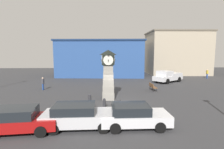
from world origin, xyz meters
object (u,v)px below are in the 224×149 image
object	(u,v)px
bollard_far_row	(119,105)
pedestrian_near_bench	(207,73)
bollard_near_tower	(90,100)
car_by_building	(134,115)
clock_tower	(108,74)
car_navy_sedan	(19,120)
bollard_mid_row	(104,103)
pickup_truck	(168,76)
car_near_tower	(79,115)
bench	(153,86)
pedestrian_crossing_lot	(43,83)

from	to	relation	value
bollard_far_row	pedestrian_near_bench	size ratio (longest dim) A/B	0.56
bollard_near_tower	pedestrian_near_bench	world-z (taller)	pedestrian_near_bench
bollard_near_tower	car_by_building	distance (m)	5.37
clock_tower	bollard_far_row	size ratio (longest dim) A/B	5.12
car_navy_sedan	bollard_mid_row	bearing A→B (deg)	40.01
pickup_truck	bollard_far_row	bearing A→B (deg)	-123.30
clock_tower	pickup_truck	xyz separation A→B (m)	(9.75, 10.09, -1.58)
bollard_mid_row	car_near_tower	size ratio (longest dim) A/B	0.19
bollard_near_tower	car_near_tower	distance (m)	4.36
bollard_far_row	pickup_truck	bearing A→B (deg)	56.70
car_navy_sedan	bench	world-z (taller)	car_navy_sedan
bench	bollard_mid_row	bearing A→B (deg)	-131.54
bollard_mid_row	pickup_truck	bearing A→B (deg)	51.92
pedestrian_crossing_lot	car_near_tower	bearing A→B (deg)	-62.01
bollard_near_tower	car_near_tower	bearing A→B (deg)	-94.08
car_near_tower	bench	size ratio (longest dim) A/B	2.80
bollard_far_row	car_near_tower	world-z (taller)	car_near_tower
bollard_far_row	bench	bearing A→B (deg)	57.27
car_by_building	pickup_truck	size ratio (longest dim) A/B	0.77
bollard_mid_row	pickup_truck	world-z (taller)	pickup_truck
car_by_building	bench	distance (m)	11.24
pickup_truck	clock_tower	bearing A→B (deg)	-134.04
car_near_tower	pickup_truck	world-z (taller)	pickup_truck
car_near_tower	car_by_building	distance (m)	3.39
clock_tower	bollard_near_tower	world-z (taller)	clock_tower
car_near_tower	bench	xyz separation A→B (m)	(7.51, 10.41, -0.24)
car_navy_sedan	bench	bearing A→B (deg)	44.93
pickup_truck	pedestrian_near_bench	world-z (taller)	pickup_truck
clock_tower	car_navy_sedan	distance (m)	9.00
bollard_near_tower	car_by_building	bearing A→B (deg)	-54.90
bollard_far_row	car_by_building	xyz separation A→B (m)	(0.65, -3.03, 0.25)
car_navy_sedan	car_by_building	xyz separation A→B (m)	(6.77, 0.40, -0.00)
car_navy_sedan	car_by_building	bearing A→B (deg)	3.40
bollard_far_row	car_by_building	world-z (taller)	car_by_building
bollard_mid_row	pickup_truck	distance (m)	16.47
bollard_mid_row	pickup_truck	size ratio (longest dim) A/B	0.16
bollard_mid_row	car_near_tower	world-z (taller)	car_near_tower
car_near_tower	car_by_building	bearing A→B (deg)	-0.81
car_navy_sedan	bench	distance (m)	15.38
clock_tower	bollard_far_row	xyz separation A→B (m)	(0.77, -3.59, -2.02)
car_by_building	bench	bearing A→B (deg)	68.50
pedestrian_near_bench	clock_tower	bearing A→B (deg)	-143.21
bollard_mid_row	bench	world-z (taller)	bench
car_navy_sedan	pedestrian_crossing_lot	xyz separation A→B (m)	(-2.73, 11.93, 0.17)
bollard_mid_row	bollard_far_row	xyz separation A→B (m)	(1.17, -0.72, 0.05)
pedestrian_near_bench	pedestrian_crossing_lot	distance (m)	27.90
clock_tower	bollard_far_row	world-z (taller)	clock_tower
pedestrian_near_bench	pedestrian_crossing_lot	size ratio (longest dim) A/B	1.07
bollard_mid_row	car_by_building	size ratio (longest dim) A/B	0.21
car_navy_sedan	car_near_tower	xyz separation A→B (m)	(3.37, 0.45, 0.02)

